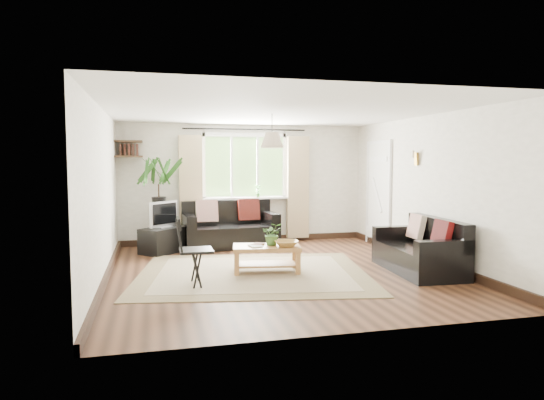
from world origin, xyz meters
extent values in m
plane|color=black|center=(0.00, 0.00, 0.00)|extent=(5.50, 5.50, 0.00)
plane|color=white|center=(0.00, 0.00, 2.40)|extent=(5.50, 5.50, 0.00)
cube|color=beige|center=(0.00, 2.75, 1.20)|extent=(5.00, 0.02, 2.40)
cube|color=beige|center=(0.00, -2.75, 1.20)|extent=(5.00, 0.02, 2.40)
cube|color=beige|center=(-2.50, 0.00, 1.20)|extent=(0.02, 5.50, 2.40)
cube|color=beige|center=(2.50, 0.00, 1.20)|extent=(0.02, 5.50, 2.40)
cube|color=beige|center=(-0.41, -0.07, 0.01)|extent=(3.77, 3.38, 0.02)
cube|color=silver|center=(2.47, 1.70, 1.00)|extent=(0.06, 0.96, 2.06)
imported|color=#3A6729|center=(-0.10, -0.02, 0.58)|extent=(0.34, 0.31, 0.34)
imported|color=#A17737|center=(0.08, -0.19, 0.45)|extent=(0.42, 0.42, 0.09)
imported|color=silver|center=(-0.46, -0.10, 0.42)|extent=(0.20, 0.26, 0.02)
imported|color=brown|center=(-0.37, 0.09, 0.42)|extent=(0.26, 0.27, 0.02)
cube|color=black|center=(-1.64, 1.95, 0.23)|extent=(0.94, 0.94, 0.46)
imported|color=#2D6023|center=(0.25, 2.63, 1.06)|extent=(0.14, 0.10, 0.27)
camera|label=1|loc=(-1.82, -7.00, 1.66)|focal=32.00mm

